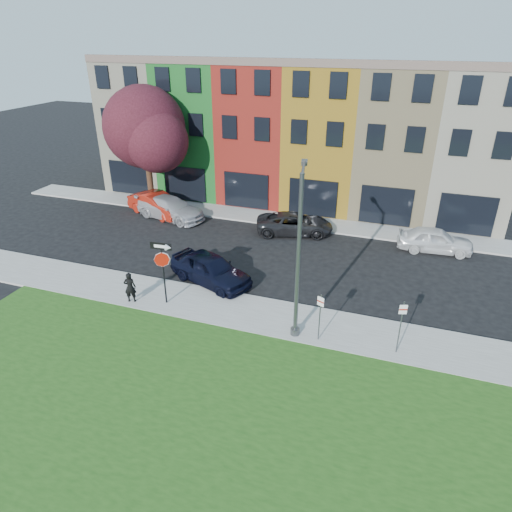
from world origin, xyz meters
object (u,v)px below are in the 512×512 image
at_px(stop_sign, 162,261).
at_px(street_lamp, 299,257).
at_px(man, 130,287).
at_px(sedan_near, 210,269).

bearing_deg(stop_sign, street_lamp, -6.75).
distance_m(man, sedan_near, 4.25).
height_order(stop_sign, sedan_near, stop_sign).
height_order(stop_sign, man, stop_sign).
xyz_separation_m(stop_sign, sedan_near, (1.15, 2.74, -1.59)).
relative_size(man, sedan_near, 0.31).
relative_size(stop_sign, sedan_near, 0.63).
bearing_deg(man, street_lamp, 161.68).
height_order(man, street_lamp, street_lamp).
bearing_deg(sedan_near, stop_sign, 177.96).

